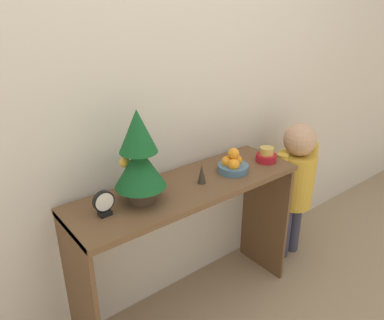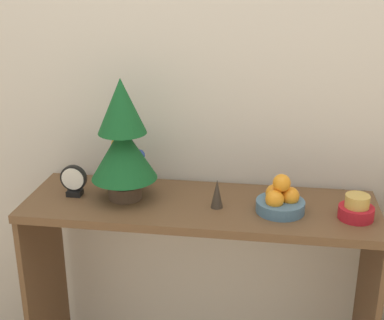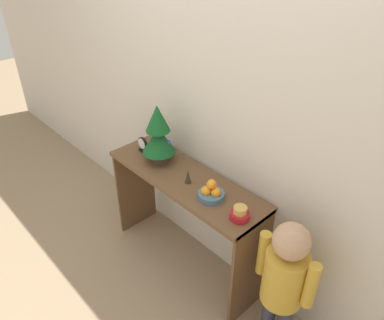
# 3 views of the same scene
# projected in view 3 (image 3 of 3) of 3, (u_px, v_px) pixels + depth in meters

# --- Properties ---
(ground_plane) EXTENTS (12.00, 12.00, 0.00)m
(ground_plane) POSITION_uv_depth(u_px,v_px,m) (167.00, 273.00, 2.82)
(ground_plane) COLOR #997F60
(back_wall) EXTENTS (7.00, 0.05, 2.50)m
(back_wall) POSITION_uv_depth(u_px,v_px,m) (211.00, 105.00, 2.39)
(back_wall) COLOR beige
(back_wall) RESTS_ON ground_plane
(console_table) EXTENTS (1.23, 0.39, 0.80)m
(console_table) POSITION_uv_depth(u_px,v_px,m) (185.00, 198.00, 2.60)
(console_table) COLOR brown
(console_table) RESTS_ON ground_plane
(mini_tree) EXTENTS (0.23, 0.23, 0.43)m
(mini_tree) POSITION_uv_depth(u_px,v_px,m) (158.00, 134.00, 2.55)
(mini_tree) COLOR #4C3828
(mini_tree) RESTS_ON console_table
(fruit_bowl) EXTENTS (0.16, 0.16, 0.13)m
(fruit_bowl) POSITION_uv_depth(u_px,v_px,m) (211.00, 192.00, 2.29)
(fruit_bowl) COLOR #476B84
(fruit_bowl) RESTS_ON console_table
(singing_bowl) EXTENTS (0.12, 0.12, 0.08)m
(singing_bowl) POSITION_uv_depth(u_px,v_px,m) (240.00, 214.00, 2.14)
(singing_bowl) COLOR #AD1923
(singing_bowl) RESTS_ON console_table
(desk_clock) EXTENTS (0.10, 0.04, 0.12)m
(desk_clock) POSITION_uv_depth(u_px,v_px,m) (143.00, 145.00, 2.75)
(desk_clock) COLOR black
(desk_clock) RESTS_ON console_table
(figurine) EXTENTS (0.04, 0.04, 0.10)m
(figurine) POSITION_uv_depth(u_px,v_px,m) (188.00, 176.00, 2.42)
(figurine) COLOR #382D23
(figurine) RESTS_ON console_table
(child_figure) EXTENTS (0.38, 0.24, 0.95)m
(child_figure) POSITION_uv_depth(u_px,v_px,m) (285.00, 276.00, 2.08)
(child_figure) COLOR #38384C
(child_figure) RESTS_ON ground_plane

